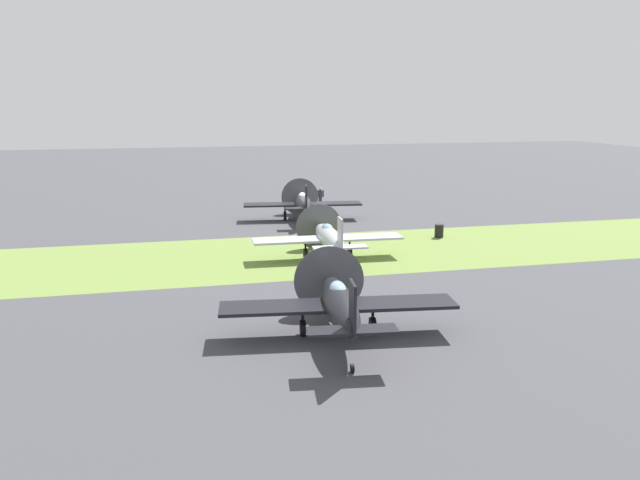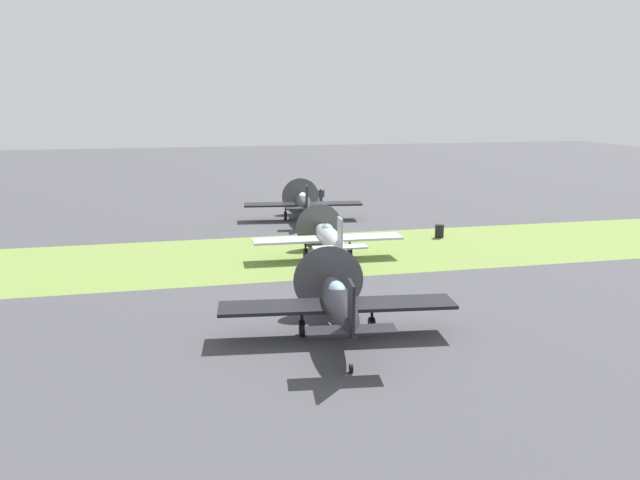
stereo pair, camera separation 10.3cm
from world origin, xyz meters
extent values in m
plane|color=#424247|center=(0.00, 0.00, 0.00)|extent=(160.00, 160.00, 0.00)
cube|color=olive|center=(0.00, -11.20, 0.00)|extent=(120.00, 11.00, 0.01)
ellipsoid|color=black|center=(-0.68, -0.56, 1.39)|extent=(1.96, 6.60, 1.19)
cube|color=black|center=(-0.63, -0.18, 1.24)|extent=(9.31, 2.71, 0.13)
cube|color=black|center=(-1.03, -3.50, 2.25)|extent=(0.22, 1.06, 1.82)
cube|color=black|center=(-1.03, -3.50, 1.48)|extent=(3.14, 1.22, 0.10)
cone|color=#B7B24C|center=(-0.26, 2.91, 1.39)|extent=(0.69, 0.74, 0.61)
cylinder|color=#4C4C51|center=(-0.28, 2.72, 1.39)|extent=(3.04, 0.40, 3.06)
ellipsoid|color=#8CB2C6|center=(-0.61, 0.01, 1.80)|extent=(0.83, 1.41, 0.67)
cylinder|color=black|center=(-1.99, 0.08, 0.33)|extent=(0.29, 0.67, 0.65)
cylinder|color=black|center=(-1.99, 0.08, 0.78)|extent=(0.11, 0.11, 0.92)
cylinder|color=black|center=(0.76, -0.25, 0.33)|extent=(0.29, 0.67, 0.65)
cylinder|color=black|center=(0.76, -0.25, 0.78)|extent=(0.11, 0.11, 0.92)
cylinder|color=black|center=(-1.04, -3.60, 0.15)|extent=(0.15, 0.32, 0.31)
ellipsoid|color=#B2B7BC|center=(-1.60, -12.91, 1.34)|extent=(1.38, 6.33, 1.15)
cube|color=#B2B7BC|center=(-1.59, -12.54, 1.20)|extent=(8.94, 1.90, 0.13)
cube|color=#B2B7BC|center=(-1.71, -15.78, 2.18)|extent=(0.13, 1.02, 1.76)
cube|color=#B2B7BC|center=(-1.71, -15.78, 1.44)|extent=(2.99, 0.94, 0.09)
cone|color=#B7B24C|center=(-1.48, -9.53, 1.34)|extent=(0.62, 0.67, 0.59)
cylinder|color=#4C4C51|center=(-1.49, -9.72, 1.34)|extent=(2.96, 0.14, 2.96)
ellipsoid|color=#8CB2C6|center=(-1.58, -12.35, 1.74)|extent=(0.69, 1.32, 0.65)
cylinder|color=black|center=(-2.93, -12.40, 0.31)|extent=(0.23, 0.64, 0.63)
cylinder|color=black|center=(-2.93, -12.40, 0.76)|extent=(0.11, 0.11, 0.89)
cylinder|color=black|center=(-0.25, -12.49, 0.31)|extent=(0.23, 0.64, 0.63)
cylinder|color=black|center=(-0.25, -12.49, 0.76)|extent=(0.11, 0.11, 0.89)
cylinder|color=black|center=(-1.71, -15.87, 0.15)|extent=(0.12, 0.30, 0.30)
ellipsoid|color=black|center=(-4.18, -25.10, 1.42)|extent=(1.97, 6.75, 1.21)
cube|color=black|center=(-4.13, -24.71, 1.27)|extent=(9.52, 2.73, 0.14)
cube|color=black|center=(-4.52, -28.11, 2.30)|extent=(0.22, 1.08, 1.86)
cube|color=black|center=(-4.52, -28.11, 1.52)|extent=(3.21, 1.23, 0.10)
cone|color=#B7B24C|center=(-3.77, -21.55, 1.42)|extent=(0.70, 0.75, 0.63)
cylinder|color=#4C4C51|center=(-3.79, -21.75, 1.42)|extent=(3.11, 0.40, 3.13)
ellipsoid|color=#8CB2C6|center=(-4.11, -24.52, 1.84)|extent=(0.84, 1.44, 0.68)
cylinder|color=black|center=(-5.53, -24.45, 0.33)|extent=(0.29, 0.69, 0.67)
cylinder|color=black|center=(-5.53, -24.45, 0.80)|extent=(0.12, 0.12, 0.94)
cylinder|color=black|center=(-2.71, -24.78, 0.33)|extent=(0.29, 0.69, 0.67)
cylinder|color=black|center=(-2.71, -24.78, 0.80)|extent=(0.12, 0.12, 0.94)
cylinder|color=black|center=(-4.53, -28.21, 0.16)|extent=(0.15, 0.32, 0.31)
cylinder|color=#2D3342|center=(2.04, 5.25, 0.44)|extent=(0.30, 0.30, 0.88)
cylinder|color=#2D3342|center=(2.04, 5.25, 1.19)|extent=(0.38, 0.38, 0.62)
sphere|color=tan|center=(2.04, 5.25, 1.61)|extent=(0.23, 0.23, 0.23)
cylinder|color=#2D3342|center=(2.30, 5.24, 1.19)|extent=(0.11, 0.11, 0.59)
cylinder|color=#2D3342|center=(1.78, 5.27, 1.19)|extent=(0.11, 0.11, 0.59)
cylinder|color=black|center=(7.21, -8.60, 0.45)|extent=(0.60, 0.60, 0.90)
camera|label=1|loc=(-10.13, -47.54, 9.24)|focal=35.06mm
camera|label=2|loc=(-10.03, -47.56, 9.24)|focal=35.06mm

